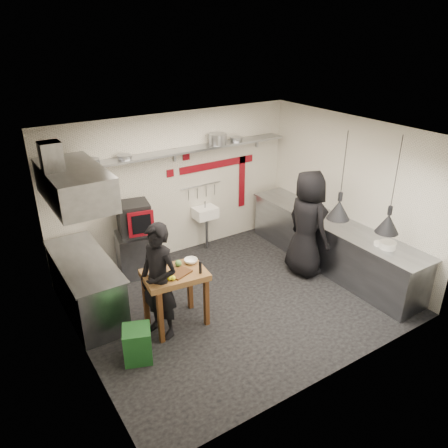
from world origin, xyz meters
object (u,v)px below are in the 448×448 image
oven_stand (138,253)px  green_bin (138,344)px  prep_table (176,299)px  chef_left (159,282)px  chef_right (307,224)px  combi_oven (134,218)px

oven_stand → green_bin: 2.37m
prep_table → green_bin: bearing=-146.9°
prep_table → chef_left: 0.52m
green_bin → chef_right: chef_right is taller
oven_stand → chef_left: 1.95m
oven_stand → chef_right: (2.60, -1.65, 0.58)m
prep_table → chef_left: size_ratio=0.52×
combi_oven → chef_left: bearing=-91.2°
prep_table → oven_stand: bearing=92.7°
oven_stand → chef_left: (-0.40, -1.84, 0.49)m
oven_stand → green_bin: (-0.92, -2.17, -0.15)m
green_bin → chef_left: size_ratio=0.28×
green_bin → chef_right: size_ratio=0.25×
chef_left → chef_right: (3.00, 0.20, 0.09)m
prep_table → chef_left: (-0.28, -0.07, 0.43)m
prep_table → chef_right: chef_right is taller
combi_oven → green_bin: size_ratio=1.16×
combi_oven → chef_right: bearing=-22.0°
combi_oven → prep_table: combi_oven is taller
chef_right → chef_left: bearing=96.2°
prep_table → chef_left: bearing=-159.3°
green_bin → combi_oven: bearing=67.3°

